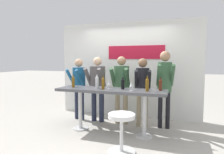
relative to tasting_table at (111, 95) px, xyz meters
name	(u,v)px	position (x,y,z in m)	size (l,w,h in m)	color
ground_plane	(111,132)	(0.00, 0.00, -0.82)	(40.00, 40.00, 0.00)	#B2ADA3
back_wall	(127,69)	(0.00, 1.41, 0.50)	(3.97, 0.12, 2.63)	silver
tasting_table	(111,95)	(0.00, 0.00, 0.00)	(2.37, 0.64, 0.96)	#4C4C51
bar_stool	(122,127)	(0.49, -0.83, -0.37)	(0.48, 0.48, 0.67)	silver
person_far_left	(79,82)	(-1.12, 0.65, 0.18)	(0.45, 0.55, 1.61)	#23283D
person_left	(97,82)	(-0.58, 0.64, 0.20)	(0.49, 0.56, 1.65)	#23283D
person_center_left	(121,83)	(0.05, 0.66, 0.21)	(0.46, 0.55, 1.67)	gray
person_center	(142,84)	(0.58, 0.61, 0.20)	(0.43, 0.54, 1.62)	gray
person_center_right	(165,80)	(1.08, 0.65, 0.31)	(0.43, 0.57, 1.78)	black
wine_bottle_0	(73,81)	(-0.90, -0.01, 0.27)	(0.07, 0.07, 0.29)	brown
wine_bottle_1	(161,84)	(1.04, 0.09, 0.27)	(0.07, 0.07, 0.28)	#4C1E0F
wine_bottle_2	(97,82)	(-0.29, -0.06, 0.29)	(0.07, 0.07, 0.33)	#B7BCC1
wine_bottle_3	(147,84)	(0.79, -0.06, 0.28)	(0.07, 0.07, 0.32)	brown
wine_bottle_4	(123,84)	(0.26, 0.06, 0.26)	(0.07, 0.07, 0.26)	black
wine_bottle_5	(103,83)	(-0.14, -0.09, 0.28)	(0.06, 0.06, 0.30)	brown
wine_glass_0	(131,85)	(0.48, -0.12, 0.27)	(0.07, 0.07, 0.18)	silver
wine_glass_1	(109,83)	(-0.03, -0.04, 0.27)	(0.07, 0.07, 0.18)	silver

